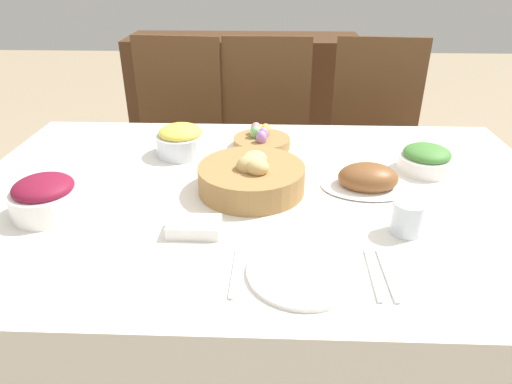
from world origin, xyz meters
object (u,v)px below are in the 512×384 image
Objects in this scene: sideboard at (245,106)px; spoon at (387,275)px; bread_basket at (252,177)px; butter_dish at (194,227)px; fork at (235,271)px; chair_far_center at (265,144)px; chair_far_right at (374,145)px; egg_basket at (261,140)px; green_salad_bowl at (426,159)px; drinking_cup at (408,218)px; chair_far_left at (176,143)px; beet_salad_bowl at (45,197)px; ham_platter at (368,180)px; dinner_plate at (303,272)px; pineapple_bowl at (181,140)px; knife at (372,274)px.

spoon is (0.43, -2.16, 0.31)m from sideboard.
butter_dish is (-0.13, -0.22, -0.03)m from bread_basket.
sideboard reaches higher than fork.
butter_dish is at bearing -97.58° from chair_far_center.
spoon is (-0.24, -1.27, 0.22)m from chair_far_right.
chair_far_right is at bearing 46.74° from egg_basket.
egg_basket is at bearing -84.18° from sideboard.
green_salad_bowl is 2.03× the size of drinking_cup.
chair_far_left is 3.37× the size of bread_basket.
drinking_cup is (0.91, -0.06, -0.01)m from beet_salad_bowl.
sideboard is 8.09× the size of fork.
ham_platter is 3.19× the size of drinking_cup.
sideboard reaches higher than bread_basket.
ham_platter is 1.09× the size of dinner_plate.
spoon is at bearing -77.36° from chair_far_center.
green_salad_bowl is 0.95× the size of fork.
chair_far_right is at bearing 58.55° from bread_basket.
green_salad_bowl is at bearing 16.54° from bread_basket.
pineapple_bowl and beet_salad_bowl have the same top height.
beet_salad_bowl is (-1.07, -1.04, 0.26)m from chair_far_right.
chair_far_center is at bearing 89.42° from egg_basket.
spoon is 1.40× the size of butter_dish.
egg_basket is (0.43, -0.56, 0.24)m from chair_far_left.
bread_basket reaches higher than fork.
chair_far_right reaches higher than bread_basket.
ham_platter reaches higher than knife.
dinner_plate is (0.54, -1.27, 0.22)m from chair_far_left.
knife is (-0.26, -0.54, -0.04)m from green_salad_bowl.
beet_salad_bowl is 0.91m from drinking_cup.
egg_basket is at bearing 110.75° from knife.
bread_basket is 0.56m from green_salad_bowl.
ham_platter reaches higher than spoon.
dinner_plate is (0.38, -0.64, -0.04)m from pineapple_bowl.
chair_far_right is 5.73× the size of spoon.
chair_far_right is 1.52m from beet_salad_bowl.
sideboard is 8.09× the size of spoon.
bread_basket is 0.40m from dinner_plate.
knife is at bearing -70.18° from egg_basket.
chair_far_center is 5.70× the size of beet_salad_bowl.
green_salad_bowl is at bearing 44.95° from fork.
egg_basket is 0.73m from beet_salad_bowl.
dinner_plate is 0.15m from fork.
beet_salad_bowl is at bearing 156.61° from fork.
sideboard is 2.23m from spoon.
chair_far_left is 5.73× the size of knife.
chair_far_left is 5.73× the size of spoon.
bread_basket is at bearing 127.95° from spoon.
beet_salad_bowl reaches higher than spoon.
egg_basket is 0.65m from drinking_cup.
fork is (-0.02, -0.38, -0.04)m from bread_basket.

